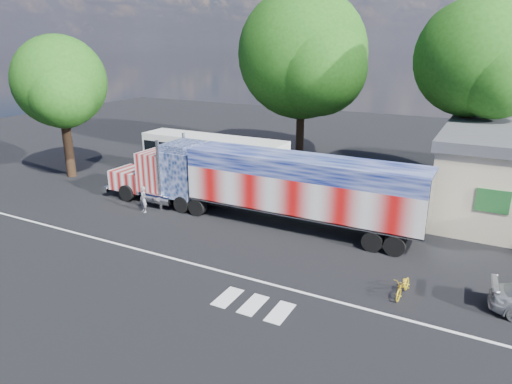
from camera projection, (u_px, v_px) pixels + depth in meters
The scene contains 9 objects.
ground at pixel (230, 242), 24.13m from camera, with size 100.00×100.00×0.00m, color black.
lane_markings at pixel (219, 280), 20.21m from camera, with size 30.00×2.67×0.01m.
semi_truck at pixel (261, 183), 26.39m from camera, with size 20.79×3.28×4.43m.
coach_bus at pixel (213, 158), 34.37m from camera, with size 11.57×2.69×3.37m.
woman at pixel (143, 199), 28.10m from camera, with size 0.60×0.40×1.65m, color slate.
bicycle at pixel (403, 286), 18.84m from camera, with size 0.58×1.67×0.88m, color gold.
tree_w_a at pixel (60, 82), 33.68m from camera, with size 7.10×6.76×10.67m.
tree_ne_a at pixel (476, 59), 29.77m from camera, with size 8.07×7.69×12.92m.
tree_n_mid at pixel (304, 55), 38.75m from camera, with size 11.53×10.98×14.59m.
Camera 1 is at (11.59, -18.88, 10.02)m, focal length 32.00 mm.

